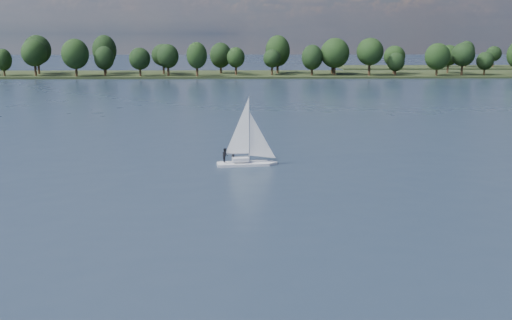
{
  "coord_description": "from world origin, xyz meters",
  "views": [
    {
      "loc": [
        3.65,
        -26.28,
        16.77
      ],
      "look_at": [
        4.83,
        38.02,
        2.5
      ],
      "focal_mm": 40.0,
      "sensor_mm": 36.0,
      "label": 1
    }
  ],
  "objects": [
    {
      "name": "ground",
      "position": [
        0.0,
        100.0,
        0.0
      ],
      "size": [
        700.0,
        700.0,
        0.0
      ],
      "primitive_type": "plane",
      "color": "#233342",
      "rests_on": "ground"
    },
    {
      "name": "far_shore",
      "position": [
        0.0,
        212.0,
        0.0
      ],
      "size": [
        660.0,
        40.0,
        1.5
      ],
      "primitive_type": "cube",
      "color": "black",
      "rests_on": "ground"
    },
    {
      "name": "sailboat",
      "position": [
        3.36,
        46.03,
        2.64
      ],
      "size": [
        7.4,
        2.98,
        9.47
      ],
      "rotation": [
        0.0,
        0.0,
        0.14
      ],
      "color": "silver",
      "rests_on": "ground"
    },
    {
      "name": "treeline",
      "position": [
        1.83,
        208.24,
        8.09
      ],
      "size": [
        562.34,
        73.67,
        18.0
      ],
      "color": "black",
      "rests_on": "ground"
    }
  ]
}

